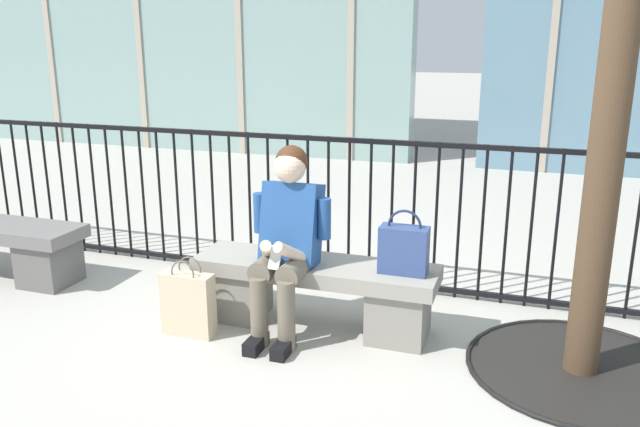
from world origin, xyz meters
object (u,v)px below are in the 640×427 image
at_px(handbag_on_bench, 404,249).
at_px(shopping_bag, 188,303).
at_px(stone_bench, 315,288).
at_px(seated_person_with_phone, 287,236).

distance_m(handbag_on_bench, shopping_bag, 1.42).
xyz_separation_m(handbag_on_bench, shopping_bag, (-1.31, -0.37, -0.39)).
bearing_deg(stone_bench, shopping_bag, -152.49).
relative_size(stone_bench, handbag_on_bench, 3.95).
bearing_deg(handbag_on_bench, shopping_bag, -164.22).
distance_m(seated_person_with_phone, handbag_on_bench, 0.73).
xyz_separation_m(stone_bench, seated_person_with_phone, (-0.14, -0.13, 0.38)).
relative_size(stone_bench, shopping_bag, 3.09).
distance_m(seated_person_with_phone, shopping_bag, 0.77).
distance_m(stone_bench, shopping_bag, 0.83).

